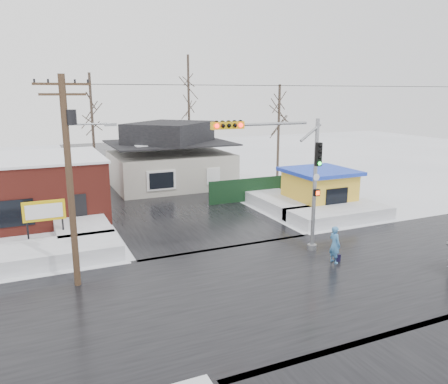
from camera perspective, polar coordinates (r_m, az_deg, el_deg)
name	(u,v)px	position (r m, az deg, el deg)	size (l,w,h in m)	color
ground	(276,284)	(19.81, 6.82, -11.90)	(120.00, 120.00, 0.00)	white
road_ns	(276,284)	(19.81, 6.82, -11.87)	(10.00, 120.00, 0.02)	black
road_ew	(276,284)	(19.81, 6.82, -11.87)	(120.00, 10.00, 0.02)	black
snowbank_nw	(49,254)	(23.71, -21.90, -7.48)	(7.00, 3.00, 0.80)	white
snowbank_ne	(339,214)	(30.00, 14.82, -2.77)	(7.00, 3.00, 0.80)	white
snowbank_nside_w	(79,222)	(28.58, -18.36, -3.79)	(3.00, 8.00, 0.80)	white
snowbank_nside_e	(275,200)	(32.85, 6.64, -1.07)	(3.00, 8.00, 0.80)	white
traffic_signal	(290,169)	(22.13, 8.63, 3.02)	(6.05, 0.68, 7.00)	gray
utility_pole	(71,171)	(19.18, -19.40, 2.66)	(3.15, 0.44, 9.00)	#382619
brick_building	(7,189)	(32.01, -26.46, 0.35)	(12.20, 8.20, 4.12)	maroon
marquee_sign	(44,212)	(25.66, -22.44, -2.45)	(2.20, 0.21, 2.55)	black
house	(170,157)	(39.47, -7.07, 4.55)	(10.40, 8.40, 5.76)	beige
kiosk	(319,189)	(32.34, 12.32, 0.43)	(4.60, 4.60, 2.88)	yellow
fence	(256,189)	(34.19, 4.24, 0.39)	(8.00, 0.12, 1.80)	black
tree_far_left	(91,96)	(41.71, -17.03, 11.90)	(3.00, 3.00, 10.00)	#332821
tree_far_mid	(188,80)	(46.03, -4.68, 14.42)	(3.00, 3.00, 12.00)	#332821
tree_far_right	(279,105)	(41.34, 7.23, 11.24)	(3.00, 3.00, 9.00)	#332821
pedestrian	(335,245)	(22.33, 14.26, -6.71)	(0.68, 0.45, 1.88)	#4484BF
shopping_bag	(338,258)	(22.78, 14.62, -8.38)	(0.28, 0.12, 0.35)	black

